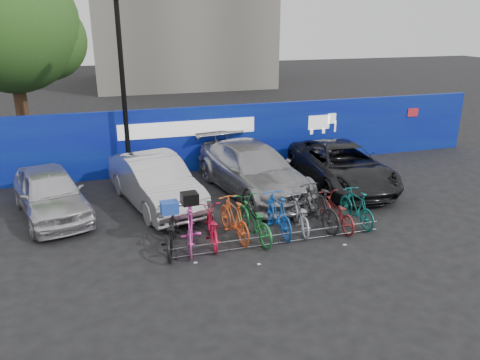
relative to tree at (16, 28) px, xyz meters
name	(u,v)px	position (x,y,z in m)	size (l,w,h in m)	color
ground	(270,235)	(6.77, -10.06, -5.07)	(100.00, 100.00, 0.00)	black
hoarding	(215,138)	(6.78, -4.06, -3.86)	(22.00, 0.18, 2.40)	#0B0E9C
tree	(16,28)	(0.00, 0.00, 0.00)	(5.40, 5.20, 7.80)	#382314
lamppost	(123,87)	(3.57, -4.66, -1.80)	(0.25, 0.50, 6.11)	black
bike_rack	(279,239)	(6.77, -10.66, -4.91)	(5.60, 0.03, 0.30)	#595B60
car_0	(50,193)	(1.19, -7.04, -4.36)	(1.66, 4.14, 1.41)	silver
car_1	(155,182)	(4.17, -7.07, -4.32)	(1.59, 4.57, 1.51)	silver
car_2	(253,169)	(7.35, -6.81, -4.29)	(2.18, 5.36, 1.56)	#9B9A9F
car_3	(342,165)	(10.44, -7.08, -4.36)	(2.35, 5.10, 1.42)	black
bike_0	(171,232)	(4.14, -10.15, -4.58)	(0.66, 1.88, 0.99)	black
bike_1	(191,226)	(4.64, -10.15, -4.49)	(0.55, 1.94, 1.17)	#D640A4
bike_2	(212,226)	(5.19, -10.06, -4.62)	(0.60, 1.73, 0.91)	red
bike_3	(234,219)	(5.81, -9.95, -4.52)	(0.51, 1.81, 1.09)	#DE5A22
bike_4	(254,220)	(6.28, -10.11, -4.55)	(0.69, 1.99, 1.04)	#1B6E30
bike_5	(277,214)	(6.99, -9.99, -4.52)	(0.52, 1.83, 1.10)	blue
bike_6	(300,214)	(7.64, -9.98, -4.61)	(0.60, 1.73, 0.91)	#9B9EA1
bike_7	(317,207)	(8.15, -9.93, -4.48)	(0.55, 1.96, 1.18)	#232325
bike_8	(336,212)	(8.65, -10.12, -4.61)	(0.60, 1.73, 0.91)	maroon
bike_9	(357,207)	(9.28, -10.09, -4.57)	(0.47, 1.67, 1.00)	#10655E
cargo_crate	(169,207)	(4.14, -10.15, -3.93)	(0.41, 0.31, 0.29)	#2349B4
cargo_topcase	(190,198)	(4.64, -10.15, -3.76)	(0.39, 0.35, 0.29)	black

